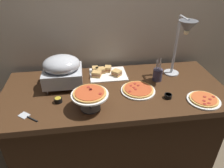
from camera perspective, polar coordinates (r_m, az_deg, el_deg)
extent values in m
plane|color=brown|center=(2.31, 0.64, -17.33)|extent=(8.00, 8.00, 0.00)
cube|color=#B7A893|center=(2.08, -1.28, 16.54)|extent=(4.40, 0.04, 2.40)
cube|color=#422816|center=(1.82, 0.78, -1.95)|extent=(1.90, 0.84, 0.05)
cube|color=black|center=(2.06, 0.70, -10.81)|extent=(1.75, 0.74, 0.71)
cylinder|color=#B7BABF|center=(1.81, -17.02, -2.06)|extent=(0.01, 0.01, 0.04)
cylinder|color=#B7BABF|center=(1.78, -8.82, -1.49)|extent=(0.01, 0.01, 0.04)
cylinder|color=#B7BABF|center=(2.00, -16.29, 1.45)|extent=(0.01, 0.01, 0.04)
cylinder|color=#B7BABF|center=(1.97, -8.87, 2.02)|extent=(0.01, 0.01, 0.04)
cube|color=#B7BABF|center=(1.85, -13.06, 2.20)|extent=(0.32, 0.28, 0.12)
ellipsoid|color=#B7BABF|center=(1.80, -13.46, 5.17)|extent=(0.31, 0.26, 0.15)
cylinder|color=#B7BABF|center=(2.12, 15.64, 2.95)|extent=(0.14, 0.14, 0.01)
cylinder|color=#B7BABF|center=(2.01, 16.75, 9.77)|extent=(0.02, 0.02, 0.53)
cylinder|color=#B7BABF|center=(1.87, 18.94, 16.45)|extent=(0.02, 0.15, 0.02)
cone|color=#595B60|center=(1.82, 19.65, 14.27)|extent=(0.15, 0.15, 0.10)
sphere|color=#F9EAB2|center=(1.83, 19.42, 13.08)|extent=(0.04, 0.04, 0.04)
cylinder|color=white|center=(1.79, 7.01, -1.75)|extent=(0.29, 0.29, 0.01)
cylinder|color=#C68E42|center=(1.78, 7.03, -1.43)|extent=(0.26, 0.26, 0.01)
cylinder|color=#B74723|center=(1.78, 7.05, -1.21)|extent=(0.23, 0.23, 0.00)
cylinder|color=maroon|center=(1.73, 4.84, -1.99)|extent=(0.02, 0.02, 0.00)
cylinder|color=maroon|center=(1.76, 6.38, -1.42)|extent=(0.02, 0.02, 0.00)
cylinder|color=maroon|center=(1.81, 7.11, -0.37)|extent=(0.02, 0.02, 0.00)
cylinder|color=maroon|center=(1.78, 5.93, -0.95)|extent=(0.02, 0.02, 0.00)
cylinder|color=maroon|center=(1.80, 5.12, -0.42)|extent=(0.02, 0.02, 0.00)
cylinder|color=maroon|center=(1.83, 6.22, 0.09)|extent=(0.02, 0.02, 0.00)
cylinder|color=white|center=(1.81, 23.43, -4.06)|extent=(0.26, 0.26, 0.01)
cylinder|color=gold|center=(1.80, 23.51, -3.75)|extent=(0.22, 0.22, 0.01)
cylinder|color=#C65628|center=(1.80, 23.56, -3.54)|extent=(0.19, 0.19, 0.00)
cylinder|color=maroon|center=(1.76, 23.56, -4.15)|extent=(0.02, 0.02, 0.00)
cylinder|color=maroon|center=(1.75, 24.65, -4.73)|extent=(0.02, 0.02, 0.00)
cylinder|color=maroon|center=(1.73, 23.71, -4.93)|extent=(0.02, 0.02, 0.00)
cylinder|color=maroon|center=(1.81, 23.70, -3.19)|extent=(0.02, 0.02, 0.00)
cylinder|color=maroon|center=(1.84, 25.65, -3.11)|extent=(0.02, 0.02, 0.00)
cylinder|color=maroon|center=(1.80, 24.89, -3.74)|extent=(0.02, 0.02, 0.00)
cylinder|color=#595B60|center=(1.56, -5.88, -4.80)|extent=(0.02, 0.02, 0.12)
cylinder|color=#595B60|center=(1.60, -5.77, -6.37)|extent=(0.15, 0.15, 0.01)
cylinder|color=white|center=(1.53, -6.01, -2.85)|extent=(0.27, 0.27, 0.01)
cylinder|color=#C68E42|center=(1.52, -6.03, -2.48)|extent=(0.24, 0.24, 0.01)
cylinder|color=#B74723|center=(1.51, -6.05, -2.23)|extent=(0.21, 0.21, 0.00)
cylinder|color=maroon|center=(1.54, -5.84, -1.52)|extent=(0.02, 0.02, 0.00)
cylinder|color=maroon|center=(1.49, -3.17, -2.63)|extent=(0.02, 0.02, 0.00)
cylinder|color=maroon|center=(1.54, -5.71, -1.41)|extent=(0.02, 0.02, 0.00)
cylinder|color=maroon|center=(1.57, -6.39, -0.88)|extent=(0.02, 0.02, 0.00)
cube|color=white|center=(2.01, -1.07, 2.60)|extent=(0.34, 0.27, 0.01)
cube|color=tan|center=(2.05, -4.54, 3.56)|extent=(0.06, 0.07, 0.02)
cube|color=brown|center=(2.05, -4.56, 3.95)|extent=(0.06, 0.07, 0.01)
cube|color=tan|center=(2.04, -4.58, 4.35)|extent=(0.06, 0.07, 0.02)
cube|color=tan|center=(1.99, 1.24, 2.62)|extent=(0.10, 0.10, 0.02)
cube|color=brown|center=(1.98, 1.25, 3.02)|extent=(0.10, 0.10, 0.01)
cube|color=tan|center=(1.97, 1.25, 3.43)|extent=(0.10, 0.10, 0.02)
cube|color=tan|center=(1.97, -4.16, 2.32)|extent=(0.10, 0.09, 0.02)
cube|color=brown|center=(1.97, -4.17, 2.72)|extent=(0.10, 0.09, 0.01)
cube|color=tan|center=(1.96, -4.19, 3.13)|extent=(0.10, 0.09, 0.02)
cube|color=tan|center=(2.06, -1.13, 3.73)|extent=(0.08, 0.08, 0.02)
cube|color=brown|center=(2.05, -1.14, 4.12)|extent=(0.08, 0.08, 0.01)
cube|color=tan|center=(2.04, -1.14, 4.52)|extent=(0.08, 0.08, 0.02)
cube|color=tan|center=(2.03, -3.13, 3.27)|extent=(0.09, 0.08, 0.02)
cube|color=brown|center=(2.02, -3.15, 3.67)|extent=(0.09, 0.08, 0.01)
cube|color=tan|center=(2.02, -3.16, 4.07)|extent=(0.09, 0.08, 0.02)
cylinder|color=black|center=(1.74, 14.87, -3.17)|extent=(0.06, 0.06, 0.03)
cylinder|color=#562D14|center=(1.74, 14.93, -2.78)|extent=(0.05, 0.05, 0.01)
cylinder|color=black|center=(1.69, -14.28, -4.22)|extent=(0.06, 0.06, 0.04)
cylinder|color=gold|center=(1.68, -14.36, -3.76)|extent=(0.05, 0.05, 0.01)
cylinder|color=#383347|center=(1.95, 12.17, 2.45)|extent=(0.08, 0.08, 0.11)
cylinder|color=#B7BABF|center=(1.92, 11.81, 4.05)|extent=(0.01, 0.02, 0.17)
cylinder|color=#B7BABF|center=(1.91, 12.91, 3.83)|extent=(0.02, 0.02, 0.17)
cylinder|color=#B7BABF|center=(1.92, 12.63, 4.44)|extent=(0.01, 0.03, 0.19)
cylinder|color=#B7BABF|center=(1.93, 11.96, 4.25)|extent=(0.02, 0.04, 0.16)
cylinder|color=#B7BABF|center=(1.92, 12.52, 4.23)|extent=(0.04, 0.02, 0.18)
cube|color=#B7BABF|center=(1.65, -22.59, -7.79)|extent=(0.09, 0.09, 0.00)
cylinder|color=black|center=(1.59, -20.64, -8.83)|extent=(0.09, 0.07, 0.01)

